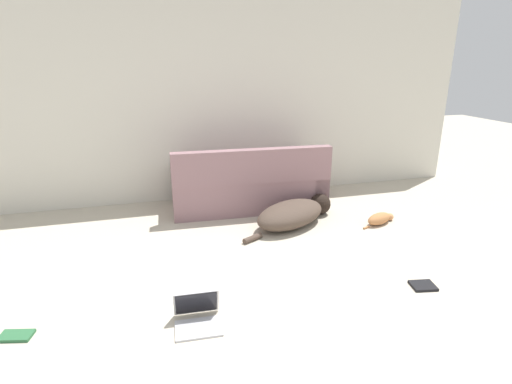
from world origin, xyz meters
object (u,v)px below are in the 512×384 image
object	(u,v)px
couch	(249,187)
dog	(294,213)
cat	(380,219)
laptop_open	(197,313)
book_black	(423,286)
book_green	(16,336)

from	to	relation	value
couch	dog	size ratio (longest dim) A/B	1.51
dog	couch	bearing A→B (deg)	89.97
cat	laptop_open	distance (m)	2.72
laptop_open	book_black	distance (m)	1.98
cat	couch	bearing A→B (deg)	124.68
cat	book_black	xyz separation A→B (m)	(-0.41, -1.35, -0.06)
couch	dog	world-z (taller)	couch
dog	book_black	bearing A→B (deg)	-97.10
dog	book_green	distance (m)	3.01
book_green	book_black	xyz separation A→B (m)	(3.26, -0.21, 0.00)
cat	book_green	distance (m)	3.85
couch	laptop_open	bearing A→B (deg)	69.16
dog	laptop_open	world-z (taller)	dog
laptop_open	book_green	bearing A→B (deg)	175.66
dog	laptop_open	distance (m)	2.09
laptop_open	book_black	xyz separation A→B (m)	(1.98, -0.04, -0.07)
book_green	laptop_open	bearing A→B (deg)	-7.55
couch	dog	xyz separation A→B (m)	(0.37, -0.71, -0.14)
cat	book_green	size ratio (longest dim) A/B	2.07
dog	laptop_open	bearing A→B (deg)	-158.70
couch	cat	world-z (taller)	couch
laptop_open	book_black	bearing A→B (deg)	2.12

